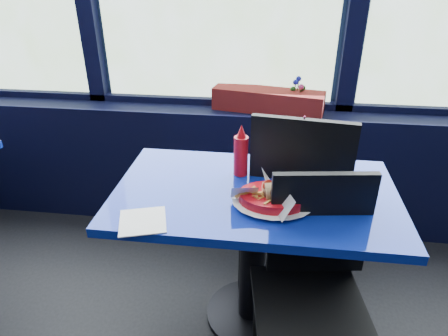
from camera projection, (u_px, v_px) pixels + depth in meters
window_sill at (216, 165)px, 2.66m from camera, size 5.00×0.26×0.80m
near_table at (254, 225)px, 1.78m from camera, size 1.20×0.70×0.75m
chair_near_front at (313, 276)px, 1.55m from camera, size 0.47×0.48×0.93m
chair_near_back at (292, 193)px, 1.97m from camera, size 0.52×0.53×1.04m
planter_box at (268, 101)px, 2.39m from camera, size 0.68×0.29×0.13m
flower_vase at (297, 102)px, 2.38m from camera, size 0.11×0.11×0.22m
food_basket at (275, 197)px, 1.58m from camera, size 0.32×0.32×0.11m
ketchup_bottle at (241, 153)px, 1.78m from camera, size 0.06×0.06×0.24m
soda_cup at (296, 160)px, 1.79m from camera, size 0.09×0.09×0.30m
napkin at (143, 221)px, 1.50m from camera, size 0.22×0.22×0.00m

